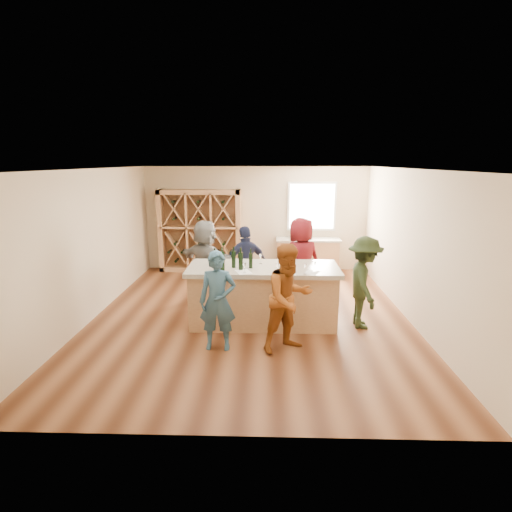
{
  "coord_description": "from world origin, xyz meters",
  "views": [
    {
      "loc": [
        0.32,
        -7.28,
        2.94
      ],
      "look_at": [
        0.1,
        0.2,
        1.15
      ],
      "focal_mm": 28.0,
      "sensor_mm": 36.0,
      "label": 1
    }
  ],
  "objects_px": {
    "wine_bottle_d": "(241,261)",
    "wine_rack": "(200,231)",
    "wine_bottle_b": "(222,261)",
    "person_far_left": "(206,262)",
    "wine_bottle_a": "(215,260)",
    "person_near_left": "(218,301)",
    "person_near_right": "(289,298)",
    "sink": "(301,235)",
    "tasting_counter_base": "(263,297)",
    "wine_bottle_e": "(251,261)",
    "wine_bottle_c": "(234,259)",
    "person_far_mid": "(246,265)",
    "person_server": "(364,283)",
    "person_far_right": "(301,261)"
  },
  "relations": [
    {
      "from": "tasting_counter_base",
      "to": "wine_bottle_d",
      "type": "distance_m",
      "value": 0.87
    },
    {
      "from": "wine_bottle_d",
      "to": "sink",
      "type": "bearing_deg",
      "value": 70.3
    },
    {
      "from": "sink",
      "to": "person_server",
      "type": "height_order",
      "value": "person_server"
    },
    {
      "from": "tasting_counter_base",
      "to": "person_far_left",
      "type": "xyz_separation_m",
      "value": [
        -1.22,
        1.11,
        0.38
      ]
    },
    {
      "from": "wine_bottle_b",
      "to": "wine_bottle_c",
      "type": "xyz_separation_m",
      "value": [
        0.18,
        0.2,
        -0.02
      ]
    },
    {
      "from": "person_near_left",
      "to": "person_far_mid",
      "type": "bearing_deg",
      "value": 81.61
    },
    {
      "from": "person_near_left",
      "to": "person_far_left",
      "type": "relative_size",
      "value": 0.91
    },
    {
      "from": "person_near_left",
      "to": "person_near_right",
      "type": "xyz_separation_m",
      "value": [
        1.12,
        -0.01,
        0.06
      ]
    },
    {
      "from": "wine_bottle_d",
      "to": "wine_rack",
      "type": "bearing_deg",
      "value": 109.54
    },
    {
      "from": "wine_bottle_a",
      "to": "wine_rack",
      "type": "bearing_deg",
      "value": 103.42
    },
    {
      "from": "tasting_counter_base",
      "to": "wine_bottle_a",
      "type": "distance_m",
      "value": 1.13
    },
    {
      "from": "tasting_counter_base",
      "to": "wine_bottle_a",
      "type": "bearing_deg",
      "value": -170.96
    },
    {
      "from": "wine_bottle_b",
      "to": "person_near_right",
      "type": "bearing_deg",
      "value": -35.11
    },
    {
      "from": "wine_bottle_c",
      "to": "person_server",
      "type": "distance_m",
      "value": 2.36
    },
    {
      "from": "wine_bottle_c",
      "to": "sink",
      "type": "bearing_deg",
      "value": 67.67
    },
    {
      "from": "sink",
      "to": "person_near_right",
      "type": "relative_size",
      "value": 0.32
    },
    {
      "from": "person_far_left",
      "to": "wine_bottle_e",
      "type": "bearing_deg",
      "value": 164.03
    },
    {
      "from": "sink",
      "to": "person_far_right",
      "type": "xyz_separation_m",
      "value": [
        -0.19,
        -2.45,
        -0.1
      ]
    },
    {
      "from": "sink",
      "to": "person_far_mid",
      "type": "relative_size",
      "value": 0.33
    },
    {
      "from": "wine_rack",
      "to": "tasting_counter_base",
      "type": "height_order",
      "value": "wine_rack"
    },
    {
      "from": "wine_bottle_b",
      "to": "person_far_mid",
      "type": "distance_m",
      "value": 1.48
    },
    {
      "from": "sink",
      "to": "person_near_right",
      "type": "xyz_separation_m",
      "value": [
        -0.54,
        -4.59,
        -0.15
      ]
    },
    {
      "from": "wine_rack",
      "to": "person_near_right",
      "type": "height_order",
      "value": "wine_rack"
    },
    {
      "from": "wine_rack",
      "to": "wine_bottle_b",
      "type": "xyz_separation_m",
      "value": [
        1.04,
        -3.87,
        0.15
      ]
    },
    {
      "from": "person_server",
      "to": "person_far_right",
      "type": "height_order",
      "value": "person_far_right"
    },
    {
      "from": "person_server",
      "to": "sink",
      "type": "bearing_deg",
      "value": 14.11
    },
    {
      "from": "wine_bottle_e",
      "to": "person_far_mid",
      "type": "xyz_separation_m",
      "value": [
        -0.15,
        1.2,
        -0.4
      ]
    },
    {
      "from": "wine_bottle_a",
      "to": "person_near_left",
      "type": "distance_m",
      "value": 1.04
    },
    {
      "from": "wine_bottle_e",
      "to": "person_far_left",
      "type": "bearing_deg",
      "value": 129.11
    },
    {
      "from": "tasting_counter_base",
      "to": "person_far_mid",
      "type": "distance_m",
      "value": 1.2
    },
    {
      "from": "wine_rack",
      "to": "person_far_left",
      "type": "bearing_deg",
      "value": -77.93
    },
    {
      "from": "wine_bottle_e",
      "to": "person_far_right",
      "type": "xyz_separation_m",
      "value": [
        0.98,
        1.19,
        -0.3
      ]
    },
    {
      "from": "sink",
      "to": "tasting_counter_base",
      "type": "height_order",
      "value": "sink"
    },
    {
      "from": "person_server",
      "to": "wine_bottle_c",
      "type": "bearing_deg",
      "value": 90.16
    },
    {
      "from": "person_near_left",
      "to": "person_far_left",
      "type": "height_order",
      "value": "person_far_left"
    },
    {
      "from": "wine_bottle_d",
      "to": "person_far_left",
      "type": "bearing_deg",
      "value": 121.56
    },
    {
      "from": "person_far_right",
      "to": "person_far_mid",
      "type": "bearing_deg",
      "value": -25.25
    },
    {
      "from": "person_far_left",
      "to": "sink",
      "type": "bearing_deg",
      "value": -97.14
    },
    {
      "from": "person_far_left",
      "to": "wine_rack",
      "type": "bearing_deg",
      "value": -43.01
    },
    {
      "from": "sink",
      "to": "wine_bottle_c",
      "type": "xyz_separation_m",
      "value": [
        -1.48,
        -3.6,
        0.22
      ]
    },
    {
      "from": "wine_bottle_a",
      "to": "person_near_left",
      "type": "relative_size",
      "value": 0.18
    },
    {
      "from": "wine_rack",
      "to": "sink",
      "type": "xyz_separation_m",
      "value": [
        2.7,
        -0.07,
        -0.09
      ]
    },
    {
      "from": "tasting_counter_base",
      "to": "person_far_mid",
      "type": "bearing_deg",
      "value": 109.04
    },
    {
      "from": "wine_bottle_b",
      "to": "person_far_left",
      "type": "height_order",
      "value": "person_far_left"
    },
    {
      "from": "tasting_counter_base",
      "to": "wine_bottle_b",
      "type": "xyz_separation_m",
      "value": [
        -0.71,
        -0.29,
        0.75
      ]
    },
    {
      "from": "sink",
      "to": "wine_bottle_e",
      "type": "bearing_deg",
      "value": -107.91
    },
    {
      "from": "wine_bottle_c",
      "to": "person_server",
      "type": "height_order",
      "value": "person_server"
    },
    {
      "from": "wine_bottle_b",
      "to": "person_far_left",
      "type": "xyz_separation_m",
      "value": [
        -0.51,
        1.4,
        -0.37
      ]
    },
    {
      "from": "person_far_left",
      "to": "wine_bottle_a",
      "type": "bearing_deg",
      "value": 140.97
    },
    {
      "from": "wine_bottle_a",
      "to": "person_far_left",
      "type": "height_order",
      "value": "person_far_left"
    }
  ]
}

